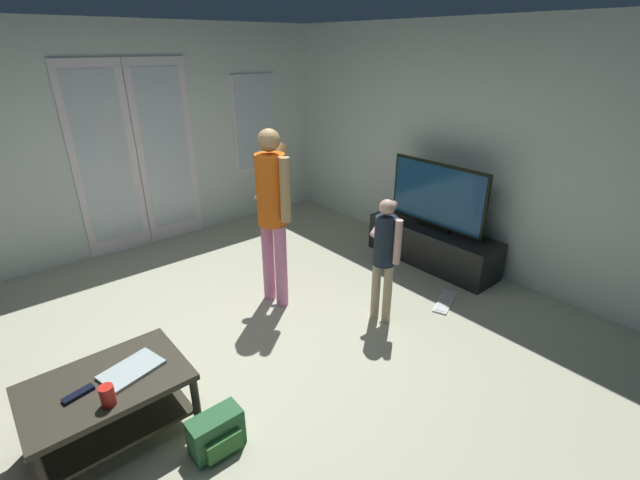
# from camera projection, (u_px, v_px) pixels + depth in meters

# --- Properties ---
(ground_plane) EXTENTS (5.87, 5.55, 0.02)m
(ground_plane) POSITION_uv_depth(u_px,v_px,m) (239.00, 363.00, 3.46)
(ground_plane) COLOR #B2B296
(wall_back_with_doors) EXTENTS (5.87, 0.09, 2.58)m
(wall_back_with_doors) POSITION_uv_depth(u_px,v_px,m) (110.00, 145.00, 4.90)
(wall_back_with_doors) COLOR silver
(wall_back_with_doors) RESTS_ON ground_plane
(wall_right_plain) EXTENTS (0.06, 5.55, 2.55)m
(wall_right_plain) POSITION_uv_depth(u_px,v_px,m) (469.00, 149.00, 4.65)
(wall_right_plain) COLOR silver
(wall_right_plain) RESTS_ON ground_plane
(coffee_table) EXTENTS (0.92, 0.62, 0.47)m
(coffee_table) POSITION_uv_depth(u_px,v_px,m) (109.00, 397.00, 2.65)
(coffee_table) COLOR #302C22
(coffee_table) RESTS_ON ground_plane
(tv_stand) EXTENTS (0.46, 1.51, 0.43)m
(tv_stand) POSITION_uv_depth(u_px,v_px,m) (432.00, 246.00, 4.94)
(tv_stand) COLOR black
(tv_stand) RESTS_ON ground_plane
(flat_screen_tv) EXTENTS (0.08, 1.17, 0.73)m
(flat_screen_tv) POSITION_uv_depth(u_px,v_px,m) (437.00, 196.00, 4.70)
(flat_screen_tv) COLOR black
(flat_screen_tv) RESTS_ON tv_stand
(person_adult) EXTENTS (0.50, 0.50, 1.66)m
(person_adult) POSITION_uv_depth(u_px,v_px,m) (273.00, 204.00, 3.89)
(person_adult) COLOR pink
(person_adult) RESTS_ON ground_plane
(person_child) EXTENTS (0.47, 0.36, 1.15)m
(person_child) POSITION_uv_depth(u_px,v_px,m) (385.00, 250.00, 3.73)
(person_child) COLOR tan
(person_child) RESTS_ON ground_plane
(backpack) EXTENTS (0.32, 0.20, 0.26)m
(backpack) POSITION_uv_depth(u_px,v_px,m) (217.00, 433.00, 2.67)
(backpack) COLOR #2D6037
(backpack) RESTS_ON ground_plane
(loose_keyboard) EXTENTS (0.46, 0.28, 0.02)m
(loose_keyboard) POSITION_uv_depth(u_px,v_px,m) (445.00, 302.00, 4.25)
(loose_keyboard) COLOR white
(loose_keyboard) RESTS_ON ground_plane
(laptop_closed) EXTENTS (0.39, 0.30, 0.02)m
(laptop_closed) POSITION_uv_depth(u_px,v_px,m) (131.00, 370.00, 2.68)
(laptop_closed) COLOR #A8BAB9
(laptop_closed) RESTS_ON coffee_table
(cup_near_edge) EXTENTS (0.08, 0.08, 0.12)m
(cup_near_edge) POSITION_uv_depth(u_px,v_px,m) (108.00, 396.00, 2.41)
(cup_near_edge) COLOR red
(cup_near_edge) RESTS_ON coffee_table
(tv_remote_black) EXTENTS (0.18, 0.08, 0.02)m
(tv_remote_black) POSITION_uv_depth(u_px,v_px,m) (78.00, 394.00, 2.49)
(tv_remote_black) COLOR black
(tv_remote_black) RESTS_ON coffee_table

